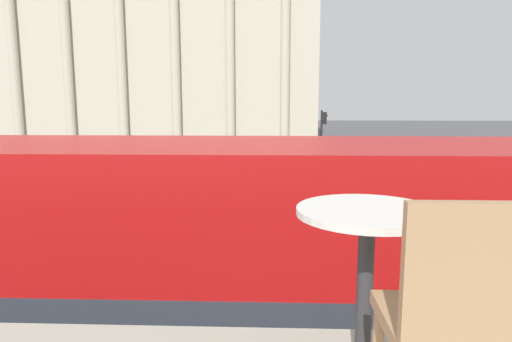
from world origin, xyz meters
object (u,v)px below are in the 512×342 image
at_px(plaza_building_left, 161,44).
at_px(traffic_light_mid, 242,163).
at_px(cafe_dining_table, 366,253).
at_px(car_silver, 206,163).
at_px(car_maroon, 159,157).
at_px(pedestrian_yellow, 320,152).
at_px(double_decker_bus, 240,280).
at_px(pedestrian_olive, 401,201).
at_px(traffic_light_far, 323,135).
at_px(pedestrian_white, 485,176).
at_px(traffic_light_near, 196,186).
at_px(cafe_chair_0, 455,319).

distance_m(plaza_building_left, traffic_light_mid, 34.29).
xyz_separation_m(cafe_dining_table, traffic_light_mid, (-1.71, 17.20, -2.04)).
relative_size(car_silver, car_maroon, 1.00).
distance_m(traffic_light_mid, pedestrian_yellow, 14.13).
bearing_deg(double_decker_bus, pedestrian_olive, 60.11).
height_order(traffic_light_far, pedestrian_white, traffic_light_far).
bearing_deg(pedestrian_yellow, car_maroon, 60.58).
bearing_deg(cafe_dining_table, pedestrian_yellow, 84.44).
xyz_separation_m(plaza_building_left, car_silver, (7.84, -21.39, -9.89)).
bearing_deg(traffic_light_mid, traffic_light_near, -97.89).
bearing_deg(cafe_dining_table, cafe_chair_0, -73.28).
xyz_separation_m(cafe_dining_table, car_silver, (-4.77, 27.20, -3.46)).
distance_m(double_decker_bus, cafe_chair_0, 4.97).
relative_size(car_silver, pedestrian_white, 2.51).
xyz_separation_m(traffic_light_near, pedestrian_white, (12.84, 10.26, -1.39)).
distance_m(double_decker_bus, traffic_light_near, 7.01).
relative_size(double_decker_bus, car_maroon, 2.53).
xyz_separation_m(plaza_building_left, traffic_light_mid, (10.90, -31.39, -8.47)).
relative_size(double_decker_bus, cafe_chair_0, 11.70).
height_order(cafe_dining_table, pedestrian_yellow, cafe_dining_table).
height_order(traffic_light_mid, car_maroon, traffic_light_mid).
bearing_deg(car_silver, double_decker_bus, 133.69).
xyz_separation_m(traffic_light_far, pedestrian_yellow, (0.50, 5.74, -1.64)).
bearing_deg(car_silver, pedestrian_olive, 162.78).
bearing_deg(plaza_building_left, pedestrian_white, -50.33).
xyz_separation_m(car_silver, pedestrian_white, (15.02, -6.16, 0.26)).
bearing_deg(cafe_dining_table, pedestrian_olive, 73.59).
height_order(double_decker_bus, car_silver, double_decker_bus).
relative_size(pedestrian_olive, pedestrian_white, 0.96).
bearing_deg(car_maroon, plaza_building_left, 100.52).
relative_size(traffic_light_near, car_maroon, 0.85).
bearing_deg(cafe_dining_table, plaza_building_left, 104.55).
bearing_deg(plaza_building_left, pedestrian_olive, -62.53).
height_order(cafe_dining_table, traffic_light_near, cafe_dining_table).
height_order(cafe_chair_0, traffic_light_near, cafe_chair_0).
bearing_deg(pedestrian_yellow, pedestrian_white, -173.51).
relative_size(cafe_chair_0, pedestrian_yellow, 0.51).
xyz_separation_m(cafe_dining_table, pedestrian_white, (10.24, 21.03, -3.20)).
distance_m(cafe_dining_table, pedestrian_yellow, 30.80).
bearing_deg(traffic_light_mid, pedestrian_white, 17.76).
bearing_deg(cafe_dining_table, traffic_light_near, 103.57).
xyz_separation_m(double_decker_bus, cafe_dining_table, (0.84, -3.99, 1.79)).
height_order(double_decker_bus, cafe_chair_0, cafe_chair_0).
bearing_deg(pedestrian_white, car_maroon, 96.14).
distance_m(double_decker_bus, plaza_building_left, 46.86).
xyz_separation_m(car_silver, pedestrian_yellow, (7.74, 3.30, 0.34)).
bearing_deg(double_decker_bus, car_silver, 94.87).
distance_m(plaza_building_left, traffic_light_near, 39.98).
xyz_separation_m(cafe_chair_0, car_silver, (-4.94, 27.74, -3.44)).
bearing_deg(pedestrian_olive, double_decker_bus, 124.64).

